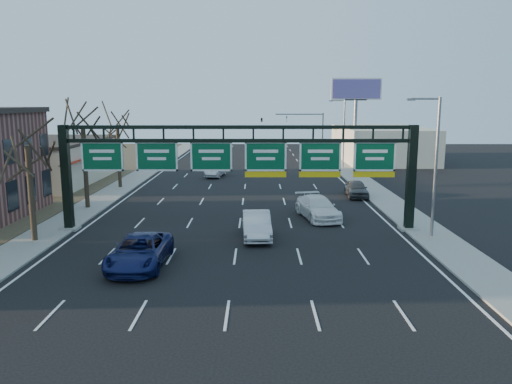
{
  "coord_description": "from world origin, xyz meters",
  "views": [
    {
      "loc": [
        1.25,
        -25.43,
        8.69
      ],
      "look_at": [
        1.19,
        4.98,
        3.2
      ],
      "focal_mm": 35.0,
      "sensor_mm": 36.0,
      "label": 1
    }
  ],
  "objects_px": {
    "car_blue_suv": "(140,251)",
    "car_silver_sedan": "(257,225)",
    "sign_gantry": "(241,163)",
    "car_white_wagon": "(318,208)"
  },
  "relations": [
    {
      "from": "car_blue_suv",
      "to": "car_white_wagon",
      "type": "relative_size",
      "value": 1.04
    },
    {
      "from": "car_blue_suv",
      "to": "car_white_wagon",
      "type": "bearing_deg",
      "value": 47.09
    },
    {
      "from": "car_silver_sedan",
      "to": "car_blue_suv",
      "type": "bearing_deg",
      "value": -139.97
    },
    {
      "from": "sign_gantry",
      "to": "car_blue_suv",
      "type": "bearing_deg",
      "value": -123.86
    },
    {
      "from": "car_blue_suv",
      "to": "car_silver_sedan",
      "type": "relative_size",
      "value": 1.18
    },
    {
      "from": "car_blue_suv",
      "to": "car_silver_sedan",
      "type": "xyz_separation_m",
      "value": [
        6.26,
        5.8,
        0.01
      ]
    },
    {
      "from": "car_white_wagon",
      "to": "sign_gantry",
      "type": "bearing_deg",
      "value": -160.66
    },
    {
      "from": "sign_gantry",
      "to": "car_blue_suv",
      "type": "xyz_separation_m",
      "value": [
        -5.2,
        -7.74,
        -3.8
      ]
    },
    {
      "from": "sign_gantry",
      "to": "car_silver_sedan",
      "type": "height_order",
      "value": "sign_gantry"
    },
    {
      "from": "car_blue_suv",
      "to": "car_white_wagon",
      "type": "distance_m",
      "value": 15.62
    }
  ]
}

